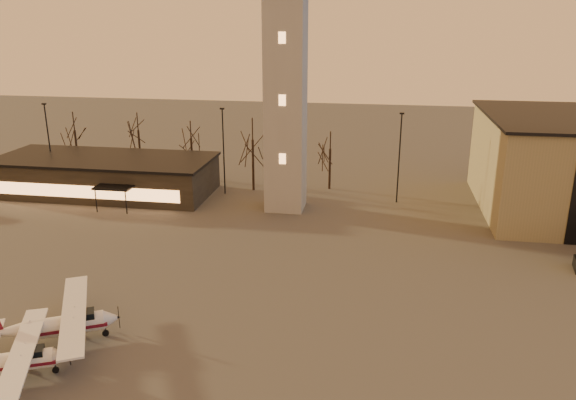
{
  "coord_description": "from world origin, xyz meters",
  "views": [
    {
      "loc": [
        9.95,
        -27.37,
        19.8
      ],
      "look_at": [
        3.12,
        13.0,
        6.5
      ],
      "focal_mm": 35.0,
      "sensor_mm": 36.0,
      "label": 1
    }
  ],
  "objects_px": {
    "control_tower": "(286,54)",
    "cessna_rear": "(70,327)",
    "terminal": "(105,175)",
    "cessna_front": "(19,364)"
  },
  "relations": [
    {
      "from": "control_tower",
      "to": "terminal",
      "type": "xyz_separation_m",
      "value": [
        -21.99,
        1.98,
        -14.17
      ]
    },
    {
      "from": "terminal",
      "to": "cessna_front",
      "type": "height_order",
      "value": "terminal"
    },
    {
      "from": "terminal",
      "to": "cessna_rear",
      "type": "bearing_deg",
      "value": -67.08
    },
    {
      "from": "control_tower",
      "to": "cessna_rear",
      "type": "bearing_deg",
      "value": -107.52
    },
    {
      "from": "cessna_front",
      "to": "control_tower",
      "type": "bearing_deg",
      "value": 49.68
    },
    {
      "from": "control_tower",
      "to": "terminal",
      "type": "height_order",
      "value": "control_tower"
    },
    {
      "from": "terminal",
      "to": "control_tower",
      "type": "bearing_deg",
      "value": -5.15
    },
    {
      "from": "control_tower",
      "to": "cessna_rear",
      "type": "distance_m",
      "value": 33.72
    },
    {
      "from": "control_tower",
      "to": "cessna_front",
      "type": "relative_size",
      "value": 3.5
    },
    {
      "from": "terminal",
      "to": "cessna_front",
      "type": "distance_m",
      "value": 36.71
    }
  ]
}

